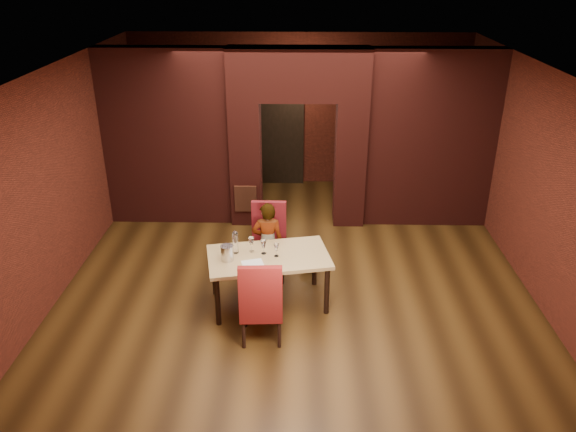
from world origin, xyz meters
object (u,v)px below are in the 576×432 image
wine_bucket (227,253)px  water_bottle (235,242)px  chair_far (268,243)px  person_seated (268,243)px  chair_near (261,298)px  wine_glass_a (251,245)px  wine_glass_c (276,250)px  dining_table (269,280)px  wine_glass_b (264,247)px  potted_plant (309,259)px

wine_bucket → water_bottle: 0.23m
chair_far → person_seated: (-0.00, -0.12, 0.06)m
chair_far → chair_near: bearing=-89.7°
person_seated → wine_bucket: 0.96m
chair_near → water_bottle: chair_near is taller
wine_glass_a → wine_glass_c: size_ratio=1.16×
dining_table → wine_glass_c: (0.11, -0.02, 0.49)m
wine_glass_a → wine_glass_b: 0.18m
chair_near → wine_glass_a: 0.96m
chair_near → wine_bucket: bearing=-55.2°
chair_far → potted_plant: chair_far is taller
dining_table → water_bottle: water_bottle is taller
wine_glass_c → potted_plant: 1.27m
wine_glass_a → wine_bucket: bearing=-142.2°
wine_glass_a → wine_bucket: wine_glass_a is taller
dining_table → wine_glass_c: 0.50m
person_seated → wine_glass_a: 0.62m
wine_glass_c → potted_plant: (0.47, 0.96, -0.69)m
wine_glass_b → person_seated: bearing=88.0°
wine_bucket → chair_near: bearing=-52.4°
dining_table → wine_bucket: size_ratio=7.68×
chair_near → water_bottle: (-0.41, 0.86, 0.36)m
wine_bucket → water_bottle: water_bottle is taller
chair_near → person_seated: 1.43m
potted_plant → wine_glass_c: bearing=-115.8°
dining_table → wine_bucket: bearing=-177.6°
person_seated → potted_plant: (0.63, 0.30, -0.45)m
wine_glass_c → potted_plant: bearing=64.2°
person_seated → water_bottle: 0.77m
dining_table → chair_near: 0.82m
person_seated → wine_bucket: bearing=55.4°
chair_far → wine_glass_b: chair_far is taller
wine_glass_a → wine_glass_b: (0.17, -0.05, -0.01)m
wine_bucket → wine_glass_c: bearing=10.1°
wine_glass_b → wine_glass_c: size_ratio=1.08×
person_seated → chair_far: bearing=-92.2°
person_seated → wine_glass_a: size_ratio=5.85×
dining_table → potted_plant: dining_table is taller
dining_table → wine_glass_b: 0.50m
dining_table → wine_bucket: 0.76m
water_bottle → potted_plant: bearing=40.0°
chair_far → wine_glass_b: (-0.02, -0.71, 0.30)m
person_seated → wine_glass_a: (-0.19, -0.54, 0.25)m
chair_far → wine_glass_b: size_ratio=5.70×
person_seated → wine_glass_b: (-0.02, -0.59, 0.24)m
wine_glass_c → chair_far: bearing=101.6°
person_seated → potted_plant: person_seated is taller
wine_glass_a → potted_plant: wine_glass_a is taller
wine_glass_b → potted_plant: wine_glass_b is taller
dining_table → wine_glass_a: 0.57m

